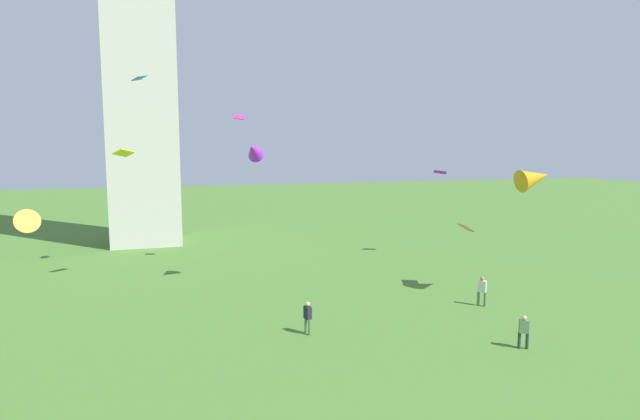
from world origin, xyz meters
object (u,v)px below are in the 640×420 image
monument_obelisk (138,2)px  kite_flying_2 (124,153)px  person_0 (482,289)px  kite_flying_3 (139,78)px  kite_flying_5 (26,225)px  person_1 (524,330)px  kite_flying_4 (440,172)px  kite_flying_1 (240,117)px  kite_flying_7 (534,178)px  kite_flying_6 (465,228)px  person_2 (308,316)px  kite_flying_0 (254,151)px

monument_obelisk → kite_flying_2: bearing=-93.5°
person_0 → kite_flying_3: (-18.74, 13.65, 13.00)m
person_0 → kite_flying_5: kite_flying_5 is taller
person_1 → kite_flying_4: size_ratio=1.29×
kite_flying_1 → kite_flying_7: (15.29, -13.70, -4.05)m
kite_flying_6 → kite_flying_2: bearing=85.0°
person_0 → kite_flying_3: kite_flying_3 is taller
monument_obelisk → person_2: size_ratio=27.50×
kite_flying_5 → kite_flying_6: size_ratio=1.45×
kite_flying_3 → kite_flying_6: (19.73, -10.25, -9.91)m
monument_obelisk → kite_flying_4: (23.64, -14.43, -15.41)m
kite_flying_0 → kite_flying_5: size_ratio=0.96×
monument_obelisk → person_0: size_ratio=25.72×
monument_obelisk → kite_flying_0: 25.00m
kite_flying_5 → kite_flying_7: 27.18m
person_1 → person_2: bearing=-2.0°
person_2 → kite_flying_3: (-7.76, 15.00, 13.07)m
person_0 → kite_flying_7: 7.32m
person_2 → kite_flying_4: bearing=117.8°
kite_flying_1 → kite_flying_4: size_ratio=0.77×
person_2 → kite_flying_4: kite_flying_4 is taller
kite_flying_5 → person_0: bearing=160.6°
person_1 → kite_flying_4: (6.82, 19.22, 6.30)m
kite_flying_5 → kite_flying_2: bearing=-126.7°
person_2 → kite_flying_4: (15.74, 14.40, 6.26)m
monument_obelisk → kite_flying_7: size_ratio=20.58×
person_0 → kite_flying_5: (-23.60, 1.02, 4.69)m
person_0 → kite_flying_3: bearing=11.8°
monument_obelisk → kite_flying_0: monument_obelisk is taller
kite_flying_1 → kite_flying_5: bearing=-113.7°
kite_flying_7 → monument_obelisk: bearing=42.1°
monument_obelisk → person_2: 36.92m
monument_obelisk → kite_flying_5: (-4.71, -26.46, -16.91)m
kite_flying_2 → kite_flying_3: kite_flying_3 is taller
kite_flying_0 → kite_flying_1: bearing=112.1°
monument_obelisk → person_1: bearing=-63.5°
person_2 → kite_flying_3: size_ratio=1.34×
kite_flying_1 → person_0: bearing=-31.0°
person_2 → kite_flying_6: bearing=96.9°
person_1 → person_0: bearing=-82.2°
monument_obelisk → person_2: bearing=-74.7°
kite_flying_2 → kite_flying_7: (23.37, -11.17, -1.45)m
monument_obelisk → kite_flying_1: 18.92m
kite_flying_4 → person_1: bearing=101.6°
kite_flying_0 → kite_flying_7: size_ratio=0.90×
kite_flying_4 → kite_flying_5: kite_flying_4 is taller
monument_obelisk → kite_flying_5: bearing=-100.1°
kite_flying_3 → kite_flying_4: kite_flying_3 is taller
kite_flying_4 → person_0: bearing=101.1°
kite_flying_4 → kite_flying_6: (-3.76, -9.65, -3.10)m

